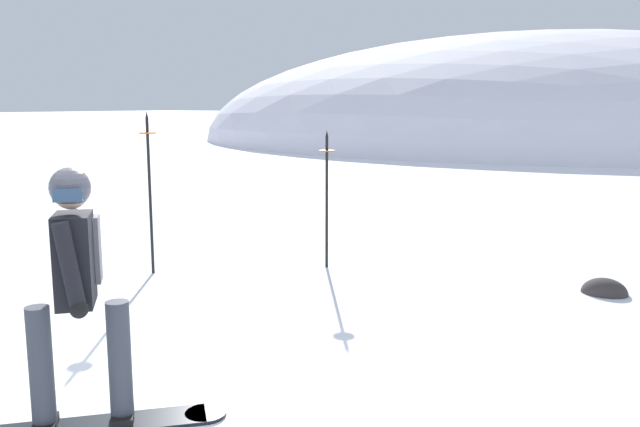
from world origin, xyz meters
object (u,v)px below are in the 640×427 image
piste_marker_far (327,190)px  piste_marker_near (150,183)px  snowboarder_main (77,292)px  rock_dark (604,294)px

piste_marker_far → piste_marker_near: bearing=-139.9°
snowboarder_main → rock_dark: 5.73m
snowboarder_main → rock_dark: (2.36, 5.13, -0.92)m
snowboarder_main → piste_marker_near: (-2.59, 3.11, 0.22)m
snowboarder_main → piste_marker_near: size_ratio=0.85×
piste_marker_near → rock_dark: bearing=22.3°
snowboarder_main → rock_dark: bearing=65.3°
snowboarder_main → piste_marker_far: piste_marker_far is taller
rock_dark → snowboarder_main: bearing=-114.7°
piste_marker_near → piste_marker_far: size_ratio=1.13×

